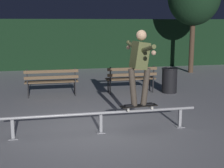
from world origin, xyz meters
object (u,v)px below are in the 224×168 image
(skateboarder, at_px, (140,62))
(trash_can, at_px, (169,80))
(skateboard, at_px, (139,106))
(park_bench_left_center, at_px, (131,77))
(grind_rail, at_px, (101,116))
(park_bench_leftmost, at_px, (52,79))

(skateboarder, bearing_deg, trash_can, 58.61)
(skateboard, xyz_separation_m, park_bench_left_center, (0.78, 3.45, 0.02))
(grind_rail, height_order, park_bench_leftmost, park_bench_leftmost)
(skateboard, xyz_separation_m, skateboarder, (0.00, 0.00, 0.94))
(skateboarder, height_order, park_bench_leftmost, skateboarder)
(skateboard, distance_m, skateboarder, 0.94)
(grind_rail, xyz_separation_m, park_bench_left_center, (1.59, 3.45, 0.19))
(skateboarder, distance_m, park_bench_leftmost, 3.97)
(grind_rail, bearing_deg, park_bench_left_center, 65.27)
(skateboarder, distance_m, park_bench_left_center, 3.66)
(grind_rail, xyz_separation_m, park_bench_leftmost, (-0.90, 3.45, 0.19))
(grind_rail, distance_m, skateboarder, 1.38)
(skateboarder, bearing_deg, park_bench_leftmost, 116.43)
(trash_can, bearing_deg, park_bench_leftmost, 177.34)
(skateboarder, bearing_deg, park_bench_left_center, 77.31)
(grind_rail, height_order, park_bench_left_center, park_bench_left_center)
(grind_rail, height_order, skateboard, skateboard)
(skateboard, relative_size, park_bench_leftmost, 0.50)
(trash_can, bearing_deg, skateboarder, -121.39)
(skateboard, height_order, park_bench_left_center, park_bench_left_center)
(park_bench_left_center, bearing_deg, skateboard, -102.73)
(grind_rail, bearing_deg, park_bench_leftmost, 104.66)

